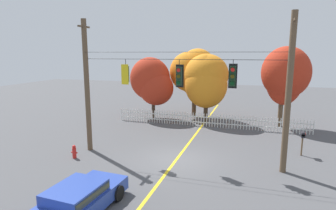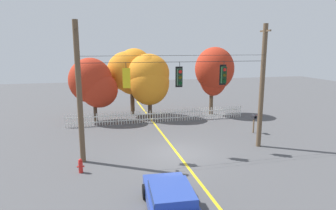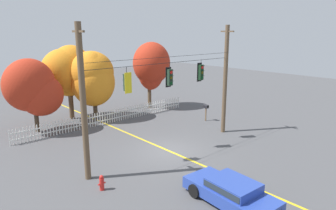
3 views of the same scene
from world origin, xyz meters
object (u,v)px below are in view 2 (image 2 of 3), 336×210
Objects in this scene: autumn_oak_far_east at (149,78)px; autumn_maple_far_west at (214,70)px; autumn_maple_near_fence at (94,84)px; parked_car at (171,200)px; traffic_signal_eastbound_side at (126,78)px; traffic_signal_southbound_primary at (224,75)px; fire_hydrant at (81,166)px; traffic_signal_westbound_side at (180,77)px; autumn_maple_mid at (131,72)px; roadside_mailbox at (254,118)px.

autumn_maple_far_west is (6.30, -0.05, 0.59)m from autumn_oak_far_east.
parked_car is at bearing -79.65° from autumn_maple_near_fence.
autumn_maple_far_west is (9.24, 9.39, -0.48)m from traffic_signal_eastbound_side.
autumn_oak_far_east reaches higher than autumn_maple_near_fence.
autumn_maple_near_fence is (-7.79, 9.25, -1.45)m from traffic_signal_southbound_primary.
autumn_maple_far_west is 18.15m from parked_car.
traffic_signal_southbound_primary is 9.74m from fire_hydrant.
autumn_maple_near_fence is at bearing -179.38° from autumn_maple_far_west.
traffic_signal_southbound_primary is 1.90× the size of fire_hydrant.
traffic_signal_westbound_side is 0.27× the size of autumn_maple_near_fence.
traffic_signal_westbound_side is 0.26× the size of autumn_oak_far_east.
traffic_signal_southbound_primary is 9.08m from parked_car.
autumn_maple_near_fence is 0.88× the size of autumn_maple_mid.
parked_car is at bearing -97.08° from autumn_oak_far_east.
traffic_signal_southbound_primary is at bearing -68.43° from autumn_maple_mid.
autumn_maple_near_fence reaches higher than roadside_mailbox.
traffic_signal_southbound_primary is at bearing 0.00° from traffic_signal_westbound_side.
roadside_mailbox is at bearing 22.66° from traffic_signal_westbound_side.
autumn_maple_near_fence is 11.16m from autumn_maple_far_west.
traffic_signal_westbound_side is at bearing -88.88° from autumn_oak_far_east.
traffic_signal_southbound_primary is 0.33× the size of parked_car.
autumn_oak_far_east is at bearing 179.58° from autumn_maple_far_west.
autumn_maple_mid is at bearing 98.12° from traffic_signal_westbound_side.
traffic_signal_eastbound_side is at bearing -134.56° from autumn_maple_far_west.
traffic_signal_eastbound_side is 0.22× the size of autumn_maple_mid.
fire_hydrant is 0.54× the size of roadside_mailbox.
traffic_signal_southbound_primary reaches higher than fire_hydrant.
traffic_signal_westbound_side is 11.20m from autumn_maple_far_west.
autumn_maple_mid is (-4.37, 11.06, -0.64)m from traffic_signal_southbound_primary.
autumn_oak_far_east is 0.91× the size of autumn_maple_far_west.
traffic_signal_eastbound_side is 9.56m from autumn_maple_near_fence.
traffic_signal_westbound_side is 1.96× the size of fire_hydrant.
fire_hydrant is at bearing -160.90° from roadside_mailbox.
autumn_oak_far_east is (2.94, 9.43, -1.07)m from traffic_signal_eastbound_side.
roadside_mailbox is (12.47, 4.32, 0.79)m from fire_hydrant.
traffic_signal_eastbound_side is 0.26× the size of autumn_maple_near_fence.
autumn_maple_near_fence is 1.26× the size of parked_car.
traffic_signal_westbound_side is 0.34× the size of parked_car.
autumn_oak_far_east is 12.71m from fire_hydrant.
traffic_signal_southbound_primary is 11.91m from autumn_maple_mid.
roadside_mailbox is at bearing -43.86° from autumn_oak_far_east.
autumn_maple_near_fence is 0.95× the size of autumn_oak_far_east.
roadside_mailbox reaches higher than parked_car.
traffic_signal_eastbound_side is at bearing -107.31° from autumn_oak_far_east.
autumn_maple_far_west is 4.52× the size of roadside_mailbox.
traffic_signal_westbound_side is at bearing 71.41° from parked_car.
parked_car is (-1.96, -15.79, -3.07)m from autumn_oak_far_east.
autumn_maple_near_fence is 0.86× the size of autumn_maple_far_west.
traffic_signal_westbound_side is at bearing -123.16° from autumn_maple_far_west.
parked_car is 5.76× the size of fire_hydrant.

